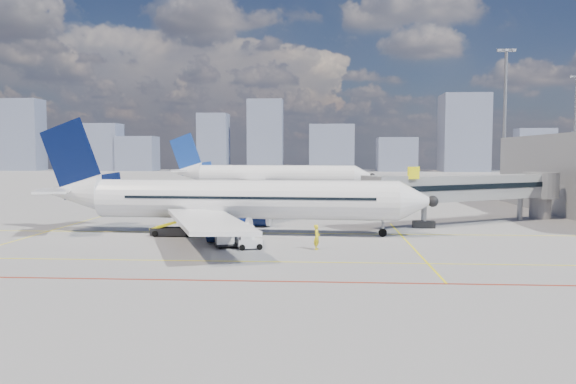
# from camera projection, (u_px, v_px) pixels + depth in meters

# --- Properties ---
(ground) EXTENTS (420.00, 420.00, 0.00)m
(ground) POSITION_uv_depth(u_px,v_px,m) (240.00, 247.00, 45.57)
(ground) COLOR gray
(ground) RESTS_ON ground
(apron_markings) EXTENTS (90.00, 35.12, 0.01)m
(apron_markings) POSITION_uv_depth(u_px,v_px,m) (224.00, 256.00, 41.71)
(apron_markings) COLOR #FFF60D
(apron_markings) RESTS_ON ground
(jet_bridge) EXTENTS (23.55, 15.78, 6.30)m
(jet_bridge) POSITION_uv_depth(u_px,v_px,m) (478.00, 189.00, 60.65)
(jet_bridge) COLOR gray
(jet_bridge) RESTS_ON ground
(floodlight_mast_ne) EXTENTS (3.20, 0.61, 25.45)m
(floodlight_mast_ne) POSITION_uv_depth(u_px,v_px,m) (505.00, 118.00, 96.95)
(floodlight_mast_ne) COLOR gray
(floodlight_mast_ne) RESTS_ON ground
(floodlight_mast_far) EXTENTS (3.20, 0.61, 25.45)m
(floodlight_mast_far) POSITION_uv_depth(u_px,v_px,m) (575.00, 127.00, 130.08)
(floodlight_mast_far) COLOR gray
(floodlight_mast_far) RESTS_ON ground
(distant_skyline) EXTENTS (257.18, 15.50, 31.52)m
(distant_skyline) POSITION_uv_depth(u_px,v_px,m) (300.00, 143.00, 234.10)
(distant_skyline) COLOR slate
(distant_skyline) RESTS_ON ground
(main_aircraft) EXTENTS (37.83, 32.94, 11.05)m
(main_aircraft) POSITION_uv_depth(u_px,v_px,m) (229.00, 200.00, 52.59)
(main_aircraft) COLOR white
(main_aircraft) RESTS_ON ground
(second_aircraft) EXTENTS (40.43, 35.17, 11.83)m
(second_aircraft) POSITION_uv_depth(u_px,v_px,m) (268.00, 176.00, 108.86)
(second_aircraft) COLOR white
(second_aircraft) RESTS_ON ground
(baggage_tug) EXTENTS (2.11, 1.59, 1.32)m
(baggage_tug) POSITION_uv_depth(u_px,v_px,m) (249.00, 241.00, 44.48)
(baggage_tug) COLOR white
(baggage_tug) RESTS_ON ground
(cargo_dolly) EXTENTS (3.53, 2.37, 1.78)m
(cargo_dolly) POSITION_uv_depth(u_px,v_px,m) (235.00, 235.00, 45.30)
(cargo_dolly) COLOR black
(cargo_dolly) RESTS_ON ground
(belt_loader) EXTENTS (5.91, 1.65, 2.41)m
(belt_loader) POSITION_uv_depth(u_px,v_px,m) (176.00, 229.00, 51.52)
(belt_loader) COLOR black
(belt_loader) RESTS_ON ground
(ramp_worker) EXTENTS (0.63, 0.82, 1.99)m
(ramp_worker) POSITION_uv_depth(u_px,v_px,m) (317.00, 237.00, 44.28)
(ramp_worker) COLOR yellow
(ramp_worker) RESTS_ON ground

